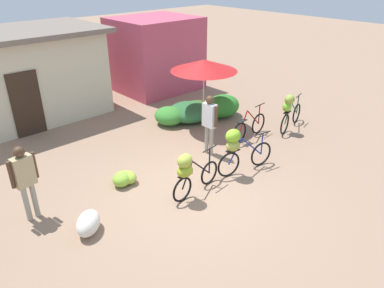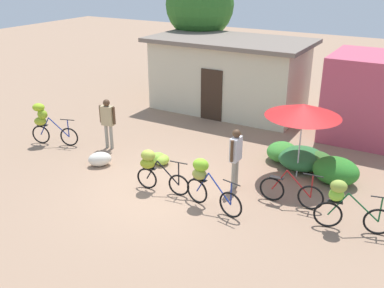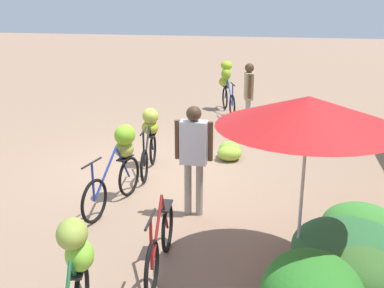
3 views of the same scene
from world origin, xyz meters
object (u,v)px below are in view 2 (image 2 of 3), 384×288
object	(u,v)px
shop_pink	(377,98)
person_bystander	(236,153)
bicycle_rightmost	(344,202)
building_low	(229,74)
bicycle_leftmost	(45,121)
market_umbrella	(303,110)
person_vendor	(108,119)
banana_pile_on_ground	(160,159)
bicycle_near_pile	(153,167)
produce_sack	(100,159)
bicycle_center_loaded	(205,180)
bicycle_by_shop	(291,192)
tree_behind_building	(200,5)

from	to	relation	value
shop_pink	person_bystander	distance (m)	6.35
bicycle_rightmost	person_bystander	size ratio (longest dim) A/B	1.00
person_bystander	building_low	bearing A→B (deg)	117.17
bicycle_leftmost	bicycle_rightmost	size ratio (longest dim) A/B	0.94
market_umbrella	person_vendor	world-z (taller)	market_umbrella
bicycle_rightmost	bicycle_leftmost	bearing A→B (deg)	178.56
bicycle_rightmost	banana_pile_on_ground	bearing A→B (deg)	171.38
building_low	shop_pink	distance (m)	5.79
bicycle_near_pile	bicycle_rightmost	xyz separation A→B (m)	(4.83, 0.63, 0.02)
market_umbrella	produce_sack	world-z (taller)	market_umbrella
market_umbrella	bicycle_center_loaded	world-z (taller)	market_umbrella
bicycle_center_loaded	bicycle_by_shop	xyz separation A→B (m)	(1.86, 1.14, -0.39)
market_umbrella	person_vendor	distance (m)	6.23
person_bystander	bicycle_by_shop	bearing A→B (deg)	-3.86
bicycle_rightmost	person_vendor	size ratio (longest dim) A/B	1.02
bicycle_center_loaded	banana_pile_on_ground	distance (m)	2.91
banana_pile_on_ground	produce_sack	distance (m)	1.82
bicycle_near_pile	bicycle_by_shop	bearing A→B (deg)	17.68
building_low	produce_sack	xyz separation A→B (m)	(-0.97, -6.94, -1.27)
person_vendor	tree_behind_building	bearing A→B (deg)	96.33
tree_behind_building	person_bystander	xyz separation A→B (m)	(5.64, -8.13, -2.88)
building_low	bicycle_rightmost	world-z (taller)	building_low
building_low	person_bystander	bearing A→B (deg)	-62.83
building_low	person_vendor	xyz separation A→B (m)	(-1.61, -5.73, -0.46)
bicycle_rightmost	banana_pile_on_ground	world-z (taller)	bicycle_rightmost
tree_behind_building	person_vendor	xyz separation A→B (m)	(0.85, -7.68, -2.90)
person_vendor	person_bystander	size ratio (longest dim) A/B	0.98
produce_sack	person_bystander	xyz separation A→B (m)	(4.14, 0.76, 0.84)
bicycle_leftmost	bicycle_center_loaded	world-z (taller)	bicycle_leftmost
bicycle_by_shop	person_vendor	world-z (taller)	person_vendor
shop_pink	bicycle_by_shop	distance (m)	6.06
building_low	person_vendor	distance (m)	5.97
market_umbrella	bicycle_near_pile	xyz separation A→B (m)	(-3.12, -2.75, -1.32)
tree_behind_building	banana_pile_on_ground	distance (m)	9.22
bicycle_rightmost	produce_sack	xyz separation A→B (m)	(-7.13, -0.18, -0.50)
person_bystander	bicycle_near_pile	bearing A→B (deg)	-146.64
market_umbrella	banana_pile_on_ground	bearing A→B (deg)	-162.08
market_umbrella	bicycle_center_loaded	size ratio (longest dim) A/B	1.28
bicycle_leftmost	bicycle_rightmost	distance (m)	9.84
shop_pink	bicycle_rightmost	distance (m)	6.41
person_bystander	bicycle_center_loaded	bearing A→B (deg)	-100.89
bicycle_leftmost	bicycle_near_pile	bearing A→B (deg)	-9.98
bicycle_by_shop	person_vendor	xyz separation A→B (m)	(-6.40, 0.56, 0.67)
shop_pink	bicycle_center_loaded	xyz separation A→B (m)	(-2.85, -7.02, -0.70)
bicycle_by_shop	bicycle_rightmost	size ratio (longest dim) A/B	0.96
bicycle_by_shop	tree_behind_building	bearing A→B (deg)	131.36
shop_pink	produce_sack	world-z (taller)	shop_pink
shop_pink	tree_behind_building	xyz separation A→B (m)	(-8.24, 2.36, 2.48)
market_umbrella	banana_pile_on_ground	world-z (taller)	market_umbrella
tree_behind_building	market_umbrella	size ratio (longest dim) A/B	2.51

